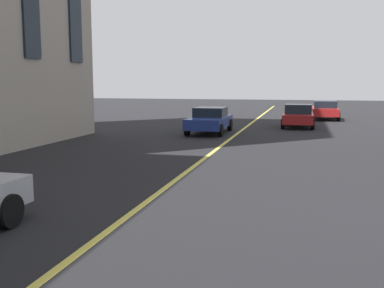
% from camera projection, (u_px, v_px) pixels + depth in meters
% --- Properties ---
extents(lane_centre_line, '(80.00, 0.16, 0.01)m').
position_uv_depth(lane_centre_line, '(188.00, 171.00, 13.68)').
color(lane_centre_line, '#D8C64C').
rests_on(lane_centre_line, ground_plane).
extents(car_red_parked_b, '(3.90, 1.89, 1.40)m').
position_uv_depth(car_red_parked_b, '(298.00, 116.00, 27.05)').
color(car_red_parked_b, '#B21E1E').
rests_on(car_red_parked_b, ground_plane).
extents(car_blue_mid, '(4.40, 1.95, 1.37)m').
position_uv_depth(car_blue_mid, '(210.00, 120.00, 24.00)').
color(car_blue_mid, navy).
rests_on(car_blue_mid, ground_plane).
extents(car_red_parked_a, '(4.40, 1.95, 1.37)m').
position_uv_depth(car_red_parked_a, '(325.00, 110.00, 32.97)').
color(car_red_parked_a, '#B21E1E').
rests_on(car_red_parked_a, ground_plane).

